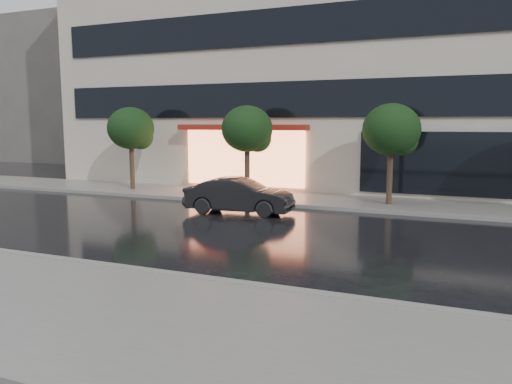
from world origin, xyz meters
The scene contains 11 objects.
ground centered at (0.00, 0.00, 0.00)m, with size 120.00×120.00×0.00m, color black.
sidewalk_near centered at (0.00, -3.25, 0.06)m, with size 60.00×4.50×0.12m, color slate.
sidewalk_far centered at (0.00, 10.25, 0.06)m, with size 60.00×3.50×0.12m, color slate.
curb_near centered at (0.00, -1.00, 0.07)m, with size 60.00×0.25×0.14m, color gray.
curb_far centered at (0.00, 8.50, 0.07)m, with size 60.00×0.25×0.14m, color gray.
office_building centered at (0.00, 17.97, 9.00)m, with size 30.00×12.76×18.00m.
bg_building_left centered at (-28.00, 26.00, 6.00)m, with size 14.00×10.00×12.00m, color #59544F.
tree_far_west centered at (-8.94, 10.03, 2.92)m, with size 2.20×2.20×3.99m.
tree_mid_west centered at (-2.94, 10.03, 2.92)m, with size 2.20×2.20×3.99m.
tree_mid_east centered at (3.06, 10.03, 2.92)m, with size 2.20×2.20×3.99m.
parked_car centered at (-1.82, 6.56, 0.64)m, with size 1.36×3.90×1.29m, color black.
Camera 1 is at (5.57, -9.64, 3.23)m, focal length 35.00 mm.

